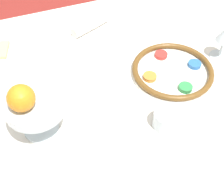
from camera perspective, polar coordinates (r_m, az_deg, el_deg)
ground_plane at (r=1.64m, az=-0.79°, el=-16.11°), size 8.00×8.00×0.00m
dining_table at (r=1.34m, az=-0.95°, el=-9.33°), size 1.59×1.02×0.71m
seder_plate at (r=1.10m, az=11.01°, el=3.64°), size 0.28×0.28×0.03m
fruit_stand at (r=0.89m, az=-13.75°, el=-3.07°), size 0.17×0.17×0.13m
orange_fruit at (r=0.83m, az=-16.29°, el=-1.26°), size 0.07×0.07×0.07m
napkin_roll at (r=1.28m, az=-3.95°, el=11.93°), size 0.17×0.10×0.04m
cup_mid at (r=0.94m, az=9.92°, el=-5.12°), size 0.08×0.08×0.06m
spoon at (r=1.32m, az=-5.65°, el=11.98°), size 0.17×0.06×0.01m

